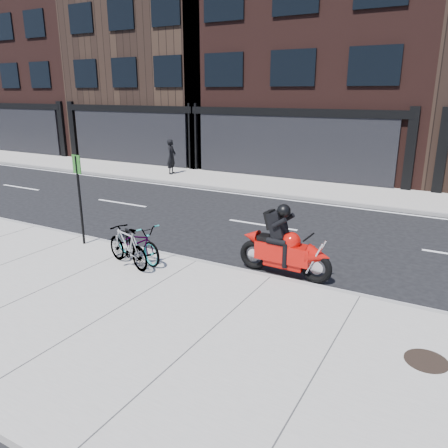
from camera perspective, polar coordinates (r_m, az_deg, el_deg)
The scene contains 13 objects.
ground at distance 12.55m, azimuth 1.26°, elevation -2.46°, with size 120.00×120.00×0.00m, color black.
sidewalk_near at distance 8.78m, azimuth -14.52°, elevation -11.44°, with size 60.00×6.00×0.13m, color gray.
sidewalk_far at distance 19.48m, azimuth 12.03°, elevation 4.37°, with size 60.00×3.50×0.13m, color gray.
building_west at distance 37.26m, azimuth -19.83°, elevation 19.92°, with size 10.00×10.00×13.50m, color black.
building_midwest at distance 30.57m, azimuth -6.30°, elevation 20.22°, with size 10.00×10.00×12.00m, color black.
building_center at distance 26.27m, azimuth 13.38°, elevation 23.21°, with size 12.00×10.00×14.50m, color black.
bike_rack at distance 11.19m, azimuth -12.21°, elevation -2.25°, with size 0.40×0.21×0.73m.
bicycle_front at distance 11.00m, azimuth -11.22°, elevation -2.24°, with size 0.64×1.84×0.96m, color gray.
bicycle_rear at distance 10.68m, azimuth -12.48°, elevation -2.87°, with size 0.46×1.63×0.98m, color gray.
motorcycle at distance 10.18m, azimuth 8.42°, elevation -3.11°, with size 2.32×0.57×1.73m.
pedestrian at distance 22.60m, azimuth -6.88°, elevation 8.72°, with size 0.64×0.42×1.74m, color black.
manhole_cover at distance 7.79m, azimuth 24.92°, elevation -15.90°, with size 0.66×0.66×0.01m, color black.
sign_post at distance 12.31m, azimuth -18.38°, elevation 4.00°, with size 0.33×0.07×2.45m.
Camera 1 is at (5.52, -10.48, 4.15)m, focal length 35.00 mm.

